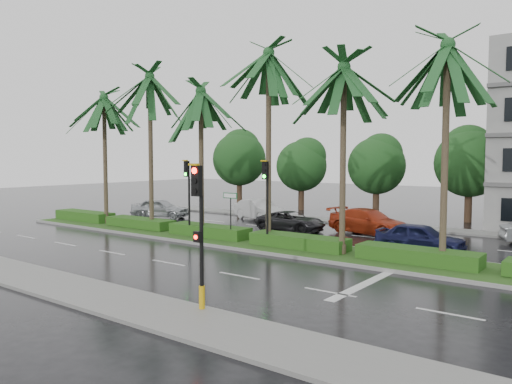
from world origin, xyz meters
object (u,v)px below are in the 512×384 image
Objects in this scene: car_silver at (160,208)px; car_darkgrey at (291,221)px; signal_near at (199,230)px; car_blue at (420,238)px; signal_median_left at (188,186)px; street_sign at (230,204)px; car_white at (259,210)px; car_red at (369,222)px.

car_silver reaches higher than car_darkgrey.
signal_near reaches higher than car_silver.
car_blue reaches higher than car_darkgrey.
signal_median_left reaches higher than street_sign.
signal_median_left reaches higher than car_blue.
car_white is at bearing 54.47° from car_darkgrey.
car_red reaches higher than car_silver.
street_sign is (3.00, 0.18, -0.87)m from signal_median_left.
car_blue is at bearing 81.11° from signal_near.
street_sign is 10.32m from car_white.
street_sign is 6.09m from car_darkgrey.
signal_near is 24.20m from car_silver.
car_silver is at bearing 140.40° from signal_near.
car_darkgrey is at bearing -102.74° from car_white.
signal_median_left reaches higher than car_red.
car_red is at bearing -104.87° from car_silver.
car_white is 1.05× the size of car_darkgrey.
car_darkgrey is at bearing 122.04° from car_red.
signal_near reaches higher than car_white.
signal_median_left is at bearing 135.91° from signal_near.
car_blue is at bearing -120.75° from car_red.
car_silver is at bearing 154.58° from street_sign.
car_darkgrey is (-6.91, 15.77, -1.89)m from signal_near.
car_darkgrey is at bearing 89.08° from street_sign.
car_darkgrey is (0.09, 5.90, -1.51)m from street_sign.
signal_near reaches higher than street_sign.
signal_median_left is 12.85m from car_blue.
car_darkgrey is (4.87, -3.15, -0.15)m from car_white.
street_sign reaches higher than car_blue.
car_white reaches higher than car_silver.
signal_median_left is 7.22m from car_darkgrey.
car_white is at bearing 121.89° from signal_near.
car_blue is at bearing 17.02° from signal_median_left.
signal_near is 0.99× the size of car_silver.
car_red is (16.19, 2.08, 0.01)m from car_silver.
street_sign is 0.50× the size of car_red.
car_red reaches higher than car_darkgrey.
car_silver is at bearing 89.29° from car_darkgrey.
signal_near is at bearing -44.09° from signal_median_left.
car_red is at bearing 46.49° from car_blue.
signal_near is 13.93m from signal_median_left.
street_sign is at bearing 109.79° from car_blue.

